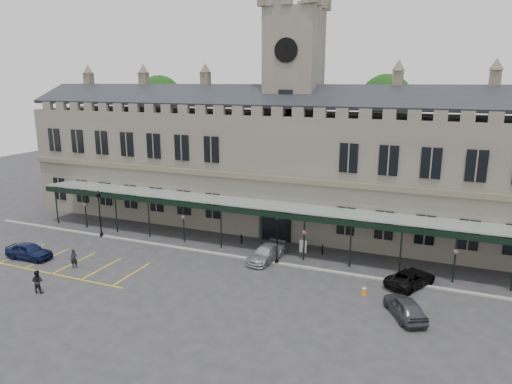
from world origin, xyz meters
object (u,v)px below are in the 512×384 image
at_px(station_building, 292,167).
at_px(sign_board, 303,247).
at_px(car_taxi, 266,253).
at_px(lamp_post_left, 99,209).
at_px(car_van, 411,278).
at_px(traffic_cone, 364,290).
at_px(person_b, 37,281).
at_px(car_left_a, 29,251).
at_px(clock_tower, 293,102).
at_px(person_a, 74,259).
at_px(car_right_a, 405,307).
at_px(lamp_post_mid, 277,236).

bearing_deg(station_building, sign_board, -63.96).
bearing_deg(car_taxi, lamp_post_left, -169.53).
bearing_deg(car_van, sign_board, 9.25).
distance_m(traffic_cone, car_van, 4.14).
height_order(traffic_cone, car_taxi, car_taxi).
bearing_deg(person_b, station_building, -134.16).
height_order(lamp_post_left, car_taxi, lamp_post_left).
xyz_separation_m(traffic_cone, car_left_a, (-28.35, -4.16, 0.38)).
height_order(station_building, clock_tower, clock_tower).
distance_m(clock_tower, sign_board, 14.83).
bearing_deg(lamp_post_left, sign_board, 9.75).
bearing_deg(car_taxi, person_b, -128.36).
bearing_deg(car_taxi, person_a, -142.76).
distance_m(clock_tower, car_van, 20.96).
xyz_separation_m(station_building, person_a, (-13.20, -17.65, -5.66)).
xyz_separation_m(traffic_cone, car_taxi, (-8.99, 3.30, 0.32)).
xyz_separation_m(traffic_cone, person_b, (-22.29, -8.82, 0.53)).
xyz_separation_m(station_building, lamp_post_left, (-16.53, -10.48, -3.63)).
relative_size(clock_tower, person_a, 15.34).
relative_size(clock_tower, lamp_post_left, 5.18).
bearing_deg(person_b, traffic_cone, -173.63).
height_order(station_building, car_right_a, station_building).
xyz_separation_m(lamp_post_mid, car_taxi, (-1.14, 0.31, -1.85)).
xyz_separation_m(car_van, person_b, (-25.30, -11.64, 0.25)).
height_order(traffic_cone, person_b, person_b).
height_order(station_building, traffic_cone, station_building).
distance_m(sign_board, car_taxi, 3.93).
distance_m(person_a, person_b, 4.68).
xyz_separation_m(sign_board, car_right_a, (9.56, -8.66, 0.12)).
relative_size(car_van, car_right_a, 1.10).
bearing_deg(lamp_post_mid, clock_tower, 101.48).
relative_size(station_building, sign_board, 50.94).
xyz_separation_m(clock_tower, car_left_a, (-18.36, -17.67, -12.39)).
relative_size(person_a, person_b, 0.92).
bearing_deg(person_a, sign_board, 5.38).
height_order(lamp_post_mid, car_taxi, lamp_post_mid).
bearing_deg(sign_board, lamp_post_mid, -106.62).
bearing_deg(clock_tower, car_right_a, -50.54).
relative_size(car_left_a, car_taxi, 0.93).
bearing_deg(car_van, clock_tower, -9.77).
relative_size(lamp_post_mid, car_taxi, 0.93).
distance_m(traffic_cone, car_left_a, 28.65).
height_order(car_van, person_b, person_b).
relative_size(lamp_post_left, car_taxi, 1.05).
bearing_deg(car_taxi, clock_tower, 104.89).
bearing_deg(traffic_cone, person_a, -169.66).
height_order(station_building, person_a, station_building).
xyz_separation_m(lamp_post_left, car_left_a, (-1.83, -7.10, -2.11)).
relative_size(car_left_a, car_right_a, 1.04).
bearing_deg(car_right_a, lamp_post_left, -39.06).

